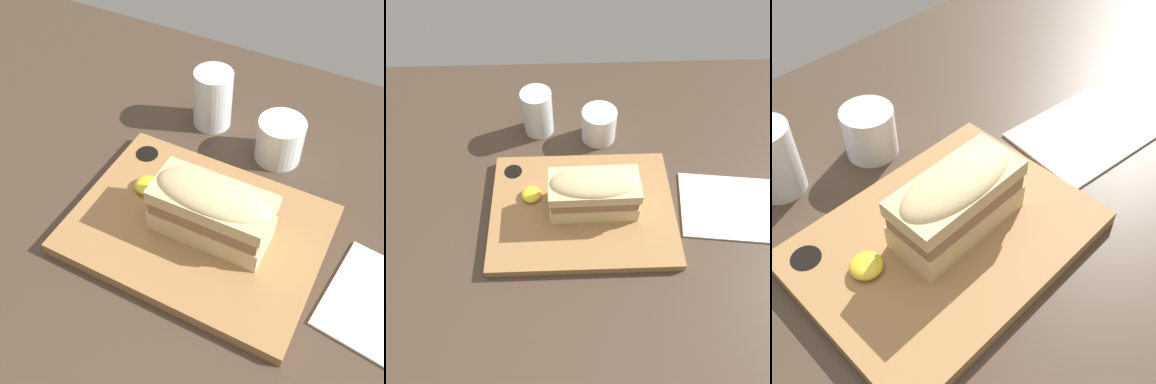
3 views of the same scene
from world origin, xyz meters
TOP-DOWN VIEW (x-y plane):
  - dining_table at (0.00, 0.00)cm, footprint 172.10×93.13cm
  - serving_board at (2.09, -0.23)cm, footprint 34.16×25.32cm
  - sandwich at (4.15, 0.17)cm, footprint 15.97×7.49cm
  - mustard_dollop at (-7.43, 2.60)cm, footprint 3.79×3.79cm
  - water_glass at (-6.59, 22.52)cm, footprint 6.53×6.53cm
  - wine_glass at (6.50, 19.78)cm, footprint 7.47×7.47cm
  - napkin at (31.23, 0.42)cm, footprint 21.74×17.09cm

SIDE VIEW (x-z plane):
  - dining_table at x=0.00cm, z-range 0.00..2.00cm
  - napkin at x=31.23cm, z-range 2.00..2.40cm
  - serving_board at x=2.09cm, z-range 1.98..3.97cm
  - mustard_dollop at x=-7.43cm, z-range 3.94..5.46cm
  - wine_glass at x=6.50cm, z-range 1.70..8.82cm
  - water_glass at x=-6.59cm, z-range 1.33..11.47cm
  - sandwich at x=4.15cm, z-range 4.28..13.13cm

